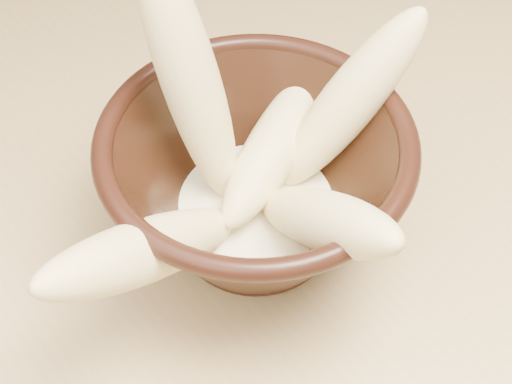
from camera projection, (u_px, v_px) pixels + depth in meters
table at (239, 227)px, 0.68m from camera, size 1.20×0.80×0.75m
bowl at (256, 183)px, 0.52m from camera, size 0.23×0.23×0.12m
milk_puddle at (256, 208)px, 0.55m from camera, size 0.13×0.13×0.02m
banana_upright at (190, 78)px, 0.49m from camera, size 0.05×0.11×0.21m
banana_left at (147, 250)px, 0.46m from camera, size 0.19×0.08×0.14m
banana_right at (349, 102)px, 0.52m from camera, size 0.14×0.07×0.16m
banana_across at (275, 144)px, 0.55m from camera, size 0.17×0.12×0.05m
banana_front at (325, 221)px, 0.47m from camera, size 0.05×0.16×0.13m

